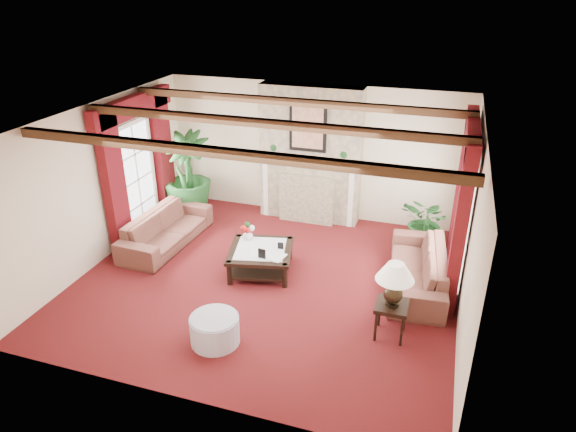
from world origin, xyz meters
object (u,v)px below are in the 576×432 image
(potted_palm, at_px, (188,192))
(side_table, at_px, (390,320))
(coffee_table, at_px, (261,260))
(sofa_right, at_px, (418,262))
(sofa_left, at_px, (166,224))
(ottoman, at_px, (215,330))

(potted_palm, xyz_separation_m, side_table, (4.53, -2.76, -0.23))
(coffee_table, bearing_deg, sofa_right, -3.94)
(sofa_left, height_order, sofa_right, sofa_right)
(sofa_left, xyz_separation_m, sofa_right, (4.54, 0.01, 0.01))
(sofa_right, height_order, ottoman, sofa_right)
(side_table, bearing_deg, sofa_left, 161.69)
(sofa_left, bearing_deg, coffee_table, -97.78)
(potted_palm, height_order, ottoman, potted_palm)
(sofa_left, distance_m, coffee_table, 2.05)
(side_table, bearing_deg, potted_palm, 148.69)
(sofa_right, distance_m, potted_palm, 4.94)
(sofa_right, xyz_separation_m, coffee_table, (-2.53, -0.39, -0.21))
(potted_palm, bearing_deg, ottoman, -57.85)
(sofa_left, bearing_deg, sofa_right, -87.01)
(sofa_right, bearing_deg, side_table, -14.53)
(coffee_table, distance_m, side_table, 2.53)
(ottoman, bearing_deg, coffee_table, 91.49)
(potted_palm, relative_size, side_table, 3.43)
(side_table, distance_m, ottoman, 2.41)
(sofa_right, height_order, coffee_table, sofa_right)
(coffee_table, distance_m, ottoman, 1.92)
(coffee_table, bearing_deg, sofa_left, 156.74)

